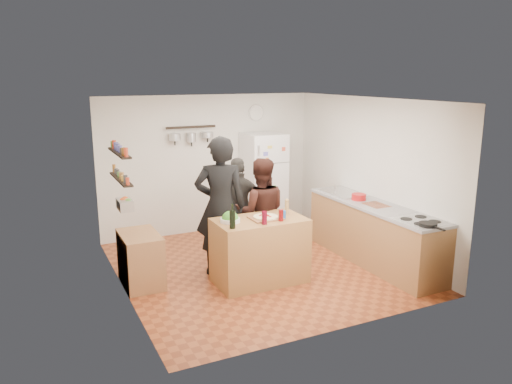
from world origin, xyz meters
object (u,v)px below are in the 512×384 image
prep_island (260,251)px  pepper_mill (287,208)px  person_back (239,208)px  fridge (264,182)px  wall_clock (256,113)px  salad_bowl (230,220)px  side_table (141,259)px  skillet (428,225)px  salt_canister (283,215)px  person_left (221,206)px  red_bowl (359,197)px  person_center (260,212)px  counter_run (374,234)px  wine_bottle (232,219)px

prep_island → pepper_mill: pepper_mill is taller
pepper_mill → person_back: person_back is taller
fridge → wall_clock: wall_clock is taller
pepper_mill → person_back: size_ratio=0.11×
salad_bowl → side_table: size_ratio=0.34×
skillet → side_table: size_ratio=0.30×
prep_island → skillet: (1.82, -1.27, 0.49)m
salad_bowl → prep_island: bearing=-6.8°
skillet → salad_bowl: bearing=149.5°
wall_clock → salt_canister: bearing=-108.0°
pepper_mill → skillet: (1.37, -1.32, -0.06)m
prep_island → side_table: 1.65m
fridge → wall_clock: bearing=90.0°
prep_island → pepper_mill: size_ratio=6.82×
salad_bowl → pepper_mill: bearing=-0.0°
person_left → person_back: person_left is taller
skillet → wall_clock: wall_clock is taller
red_bowl → person_center: bearing=169.0°
salad_bowl → red_bowl: 2.30m
counter_run → red_bowl: size_ratio=11.58×
person_left → wine_bottle: bearing=100.3°
prep_island → salad_bowl: 0.64m
salad_bowl → wall_clock: (1.59, 2.50, 1.21)m
wine_bottle → salt_canister: 0.81m
counter_run → side_table: bearing=168.5°
person_center → side_table: 1.87m
salad_bowl → red_bowl: bearing=5.4°
pepper_mill → fridge: 2.29m
person_center → counter_run: size_ratio=0.63×
person_center → fridge: 1.87m
wine_bottle → person_back: bearing=63.1°
wine_bottle → wall_clock: (1.67, 2.77, 1.12)m
person_center → red_bowl: person_center is taller
skillet → salt_canister: bearing=142.8°
wall_clock → fridge: bearing=-90.0°
person_back → person_left: bearing=67.4°
prep_island → fridge: fridge is taller
person_back → salt_canister: bearing=119.9°
person_back → wall_clock: 2.27m
prep_island → person_left: (-0.37, 0.53, 0.56)m
prep_island → wall_clock: 3.28m
prep_island → wine_bottle: wine_bottle is taller
wine_bottle → person_center: (0.79, 0.79, -0.20)m
salt_canister → skillet: size_ratio=0.49×
salt_canister → counter_run: size_ratio=0.04×
person_left → person_center: (0.66, 0.04, -0.18)m
salt_canister → counter_run: 1.70m
salt_canister → fridge: 2.50m
skillet → fridge: fridge is taller
pepper_mill → wine_bottle: bearing=-164.1°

